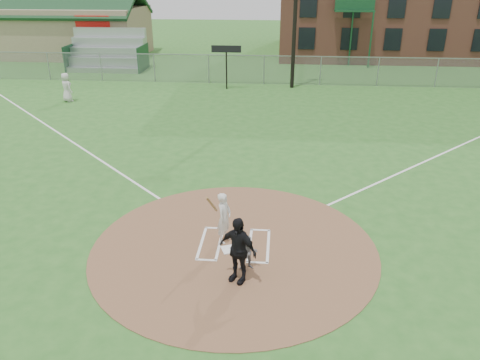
# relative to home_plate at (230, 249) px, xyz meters

# --- Properties ---
(ground) EXTENTS (140.00, 140.00, 0.00)m
(ground) POSITION_rel_home_plate_xyz_m (0.12, 0.16, -0.03)
(ground) COLOR #2A6221
(ground) RESTS_ON ground
(dirt_circle) EXTENTS (8.40, 8.40, 0.02)m
(dirt_circle) POSITION_rel_home_plate_xyz_m (0.12, 0.16, -0.02)
(dirt_circle) COLOR brown
(dirt_circle) RESTS_ON ground
(home_plate) EXTENTS (0.58, 0.58, 0.03)m
(home_plate) POSITION_rel_home_plate_xyz_m (0.00, 0.00, 0.00)
(home_plate) COLOR white
(home_plate) RESTS_ON dirt_circle
(foul_line_first) EXTENTS (17.04, 17.04, 0.01)m
(foul_line_first) POSITION_rel_home_plate_xyz_m (9.12, 9.16, -0.03)
(foul_line_first) COLOR white
(foul_line_first) RESTS_ON ground
(foul_line_third) EXTENTS (17.04, 17.04, 0.01)m
(foul_line_third) POSITION_rel_home_plate_xyz_m (-8.88, 9.16, -0.03)
(foul_line_third) COLOR white
(foul_line_third) RESTS_ON ground
(catcher) EXTENTS (0.56, 0.47, 1.01)m
(catcher) POSITION_rel_home_plate_xyz_m (0.61, -0.89, 0.49)
(catcher) COLOR slate
(catcher) RESTS_ON dirt_circle
(umpire) EXTENTS (1.17, 0.91, 1.85)m
(umpire) POSITION_rel_home_plate_xyz_m (0.37, -1.42, 0.91)
(umpire) COLOR black
(umpire) RESTS_ON dirt_circle
(ondeck_player) EXTENTS (1.03, 0.97, 1.77)m
(ondeck_player) POSITION_rel_home_plate_xyz_m (-11.89, 16.14, 0.85)
(ondeck_player) COLOR silver
(ondeck_player) RESTS_ON ground
(batters_boxes) EXTENTS (2.08, 1.88, 0.01)m
(batters_boxes) POSITION_rel_home_plate_xyz_m (0.12, 0.31, -0.01)
(batters_boxes) COLOR white
(batters_boxes) RESTS_ON dirt_circle
(batter_at_plate) EXTENTS (0.71, 1.03, 1.78)m
(batter_at_plate) POSITION_rel_home_plate_xyz_m (-0.21, 0.49, 0.78)
(batter_at_plate) COLOR silver
(batter_at_plate) RESTS_ON dirt_circle
(outfield_fence) EXTENTS (56.08, 0.08, 2.03)m
(outfield_fence) POSITION_rel_home_plate_xyz_m (0.12, 22.16, 0.98)
(outfield_fence) COLOR slate
(outfield_fence) RESTS_ON ground
(bleachers) EXTENTS (6.08, 3.20, 3.20)m
(bleachers) POSITION_rel_home_plate_xyz_m (-12.88, 26.36, 1.55)
(bleachers) COLOR #B7BABF
(bleachers) RESTS_ON ground
(clubhouse) EXTENTS (12.20, 8.71, 6.23)m
(clubhouse) POSITION_rel_home_plate_xyz_m (-17.88, 33.15, 2.35)
(clubhouse) COLOR tan
(clubhouse) RESTS_ON ground
(scoreboard_sign) EXTENTS (2.00, 0.10, 2.93)m
(scoreboard_sign) POSITION_rel_home_plate_xyz_m (-2.38, 20.36, 2.35)
(scoreboard_sign) COLOR black
(scoreboard_sign) RESTS_ON ground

